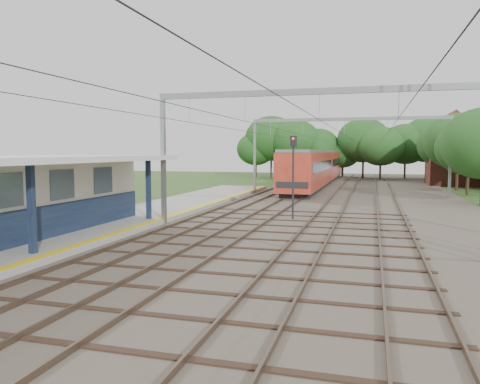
% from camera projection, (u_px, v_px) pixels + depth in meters
% --- Properties ---
extents(ground, '(160.00, 160.00, 0.00)m').
position_uv_depth(ground, '(72.00, 350.00, 9.39)').
color(ground, '#2D4C1E').
rests_on(ground, ground).
extents(ballast_bed, '(18.00, 90.00, 0.10)m').
position_uv_depth(ballast_bed, '(349.00, 201.00, 37.04)').
color(ballast_bed, '#473D33').
rests_on(ballast_bed, ground).
extents(platform, '(5.00, 52.00, 0.35)m').
position_uv_depth(platform, '(113.00, 223.00, 24.83)').
color(platform, gray).
rests_on(platform, ground).
extents(yellow_stripe, '(0.45, 52.00, 0.01)m').
position_uv_depth(yellow_stripe, '(151.00, 222.00, 24.20)').
color(yellow_stripe, yellow).
rests_on(yellow_stripe, platform).
extents(rail_tracks, '(11.80, 88.00, 0.15)m').
position_uv_depth(rail_tracks, '(318.00, 199.00, 37.71)').
color(rail_tracks, brown).
rests_on(rail_tracks, ballast_bed).
extents(catenary_system, '(17.22, 88.00, 7.00)m').
position_uv_depth(catenary_system, '(339.00, 129.00, 32.22)').
color(catenary_system, gray).
rests_on(catenary_system, ground).
extents(tree_band, '(31.72, 30.88, 8.82)m').
position_uv_depth(tree_band, '(359.00, 145.00, 62.65)').
color(tree_band, '#382619').
rests_on(tree_band, ground).
extents(house_far, '(8.00, 6.12, 8.66)m').
position_uv_depth(house_far, '(464.00, 158.00, 54.58)').
color(house_far, brown).
rests_on(house_far, ground).
extents(train, '(3.10, 38.53, 4.05)m').
position_uv_depth(train, '(319.00, 166.00, 55.96)').
color(train, black).
rests_on(train, ballast_bed).
extents(signal_post, '(0.38, 0.32, 4.87)m').
position_uv_depth(signal_post, '(293.00, 165.00, 26.66)').
color(signal_post, black).
rests_on(signal_post, ground).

